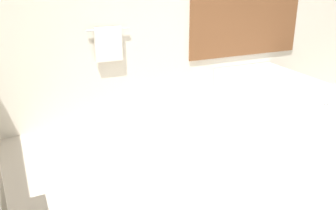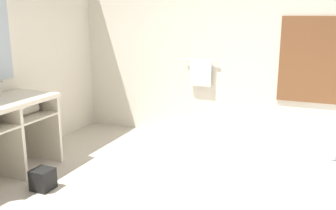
% 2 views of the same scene
% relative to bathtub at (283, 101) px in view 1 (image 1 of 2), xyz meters
% --- Properties ---
extents(wall_back_with_blinds, '(7.40, 0.13, 2.70)m').
position_rel_bathtub_xyz_m(wall_back_with_blinds, '(-1.56, 0.92, 1.06)').
color(wall_back_with_blinds, silver).
rests_on(wall_back_with_blinds, ground_plane).
extents(bathtub, '(0.92, 1.76, 0.64)m').
position_rel_bathtub_xyz_m(bathtub, '(0.00, 0.00, 0.00)').
color(bathtub, white).
rests_on(bathtub, ground_plane).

